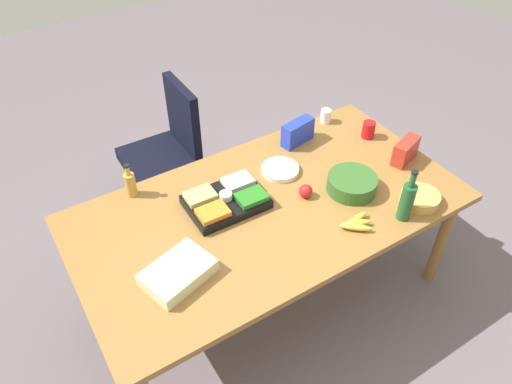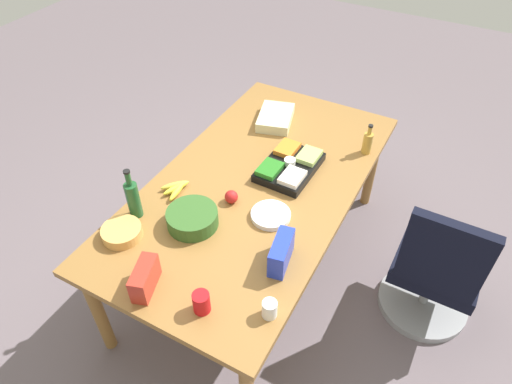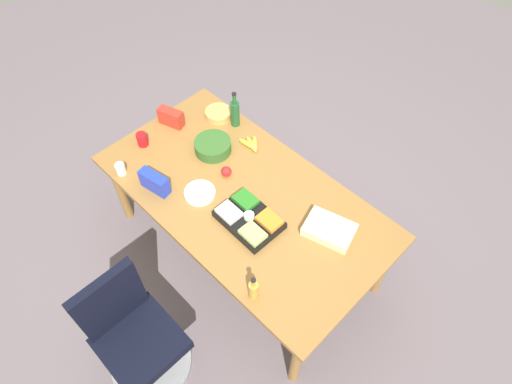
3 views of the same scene
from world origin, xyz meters
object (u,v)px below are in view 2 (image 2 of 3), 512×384
chip_bag_red (145,278)px  veggie_tray (290,166)px  conference_table (256,191)px  banana_bunch (176,188)px  apple_red (231,197)px  salad_bowl (192,218)px  red_solo_cup (201,302)px  dressing_bottle (368,142)px  office_chair (434,276)px  paper_cup (270,309)px  paper_plate_stack (271,215)px  chip_bag_blue (281,252)px  sheet_cake (276,118)px  chip_bowl (122,232)px  wine_bottle (133,199)px

chip_bag_red → veggie_tray: 1.13m
conference_table → veggie_tray: size_ratio=4.97×
conference_table → veggie_tray: veggie_tray is taller
banana_bunch → chip_bag_red: bearing=24.0°
banana_bunch → apple_red: apple_red is taller
chip_bag_red → salad_bowl: chip_bag_red is taller
conference_table → apple_red: size_ratio=27.91×
conference_table → veggie_tray: bearing=146.8°
red_solo_cup → veggie_tray: red_solo_cup is taller
chip_bag_red → dressing_bottle: (-1.51, 0.58, 0.01)m
office_chair → veggie_tray: size_ratio=2.25×
office_chair → paper_cup: (0.92, -0.63, 0.43)m
paper_plate_stack → chip_bag_blue: 0.32m
chip_bag_red → apple_red: 0.70m
sheet_cake → chip_bowl: 1.36m
chip_bag_blue → chip_bag_red: bearing=-48.3°
red_solo_cup → chip_bowl: (-0.18, -0.62, -0.03)m
sheet_cake → banana_bunch: size_ratio=1.62×
chip_bag_blue → chip_bowl: 0.85m
chip_bag_blue → veggie_tray: bearing=-158.0°
office_chair → paper_plate_stack: bearing=-67.9°
chip_bag_blue → chip_bowl: (0.24, -0.81, -0.05)m
wine_bottle → veggie_tray: bearing=142.2°
banana_bunch → dressing_bottle: bearing=136.1°
paper_plate_stack → conference_table: bearing=-135.9°
wine_bottle → paper_cup: 0.96m
chip_bag_red → apple_red: bearing=175.7°
chip_bag_red → veggie_tray: size_ratio=0.47×
wine_bottle → veggie_tray: size_ratio=0.74×
chip_bag_blue → chip_bowl: size_ratio=1.04×
wine_bottle → salad_bowl: wine_bottle is taller
wine_bottle → paper_cup: wine_bottle is taller
conference_table → apple_red: bearing=-11.2°
apple_red → sheet_cake: bearing=-170.4°
conference_table → office_chair: office_chair is taller
chip_bowl → apple_red: apple_red is taller
chip_bag_red → banana_bunch: chip_bag_red is taller
sheet_cake → chip_bowl: size_ratio=1.52×
banana_bunch → chip_bag_blue: bearing=76.7°
paper_cup → chip_bowl: paper_cup is taller
office_chair → conference_table: bearing=-82.3°
office_chair → salad_bowl: (0.62, -1.25, 0.44)m
office_chair → chip_bag_blue: (0.62, -0.72, 0.46)m
paper_plate_stack → banana_bunch: 0.59m
apple_red → banana_bunch: bearing=-76.7°
chip_bag_blue → banana_bunch: size_ratio=1.11×
chip_bowl → sheet_cake: bearing=170.3°
conference_table → chip_bag_blue: bearing=40.0°
chip_bowl → red_solo_cup: bearing=74.1°
sheet_cake → apple_red: bearing=9.6°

